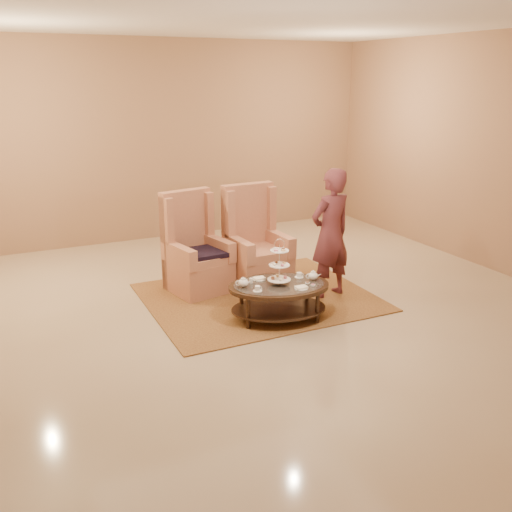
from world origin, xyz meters
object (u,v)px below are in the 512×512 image
tea_table (279,291)px  person (330,234)px  armchair_right (255,252)px  armchair_left (195,258)px

tea_table → person: person is taller
person → tea_table: bearing=12.8°
armchair_right → armchair_left: bearing=167.1°
person → armchair_right: bearing=-60.8°
armchair_left → armchair_right: size_ratio=0.97×
person → armchair_left: bearing=-43.0°
armchair_right → person: bearing=-53.9°
armchair_left → person: size_ratio=0.79×
tea_table → person: 1.17m
tea_table → armchair_left: 1.53m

